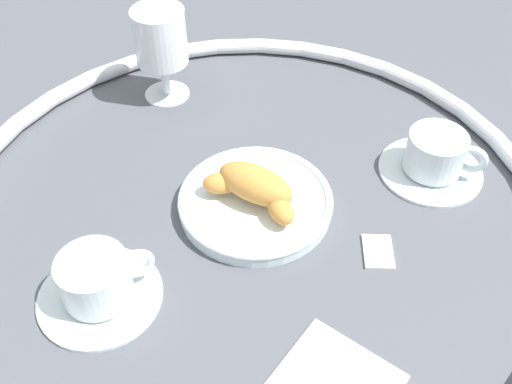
# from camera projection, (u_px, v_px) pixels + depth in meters

# --- Properties ---
(ground_plane) EXTENTS (2.20, 2.20, 0.00)m
(ground_plane) POSITION_uv_depth(u_px,v_px,m) (247.00, 210.00, 0.74)
(ground_plane) COLOR #4C4F56
(table_chrome_rim) EXTENTS (0.75, 0.75, 0.02)m
(table_chrome_rim) POSITION_uv_depth(u_px,v_px,m) (247.00, 203.00, 0.73)
(table_chrome_rim) COLOR silver
(table_chrome_rim) RESTS_ON ground_plane
(pastry_plate) EXTENTS (0.19, 0.19, 0.02)m
(pastry_plate) POSITION_uv_depth(u_px,v_px,m) (256.00, 203.00, 0.73)
(pastry_plate) COLOR silver
(pastry_plate) RESTS_ON ground_plane
(croissant_large) EXTENTS (0.12, 0.11, 0.04)m
(croissant_large) POSITION_uv_depth(u_px,v_px,m) (255.00, 188.00, 0.71)
(croissant_large) COLOR #CC893D
(croissant_large) RESTS_ON pastry_plate
(coffee_cup_near) EXTENTS (0.14, 0.14, 0.06)m
(coffee_cup_near) POSITION_uv_depth(u_px,v_px,m) (97.00, 283.00, 0.63)
(coffee_cup_near) COLOR silver
(coffee_cup_near) RESTS_ON ground_plane
(coffee_cup_far) EXTENTS (0.14, 0.14, 0.06)m
(coffee_cup_far) POSITION_uv_depth(u_px,v_px,m) (435.00, 157.00, 0.77)
(coffee_cup_far) COLOR silver
(coffee_cup_far) RESTS_ON ground_plane
(juice_glass_left) EXTENTS (0.08, 0.08, 0.14)m
(juice_glass_left) POSITION_uv_depth(u_px,v_px,m) (160.00, 39.00, 0.84)
(juice_glass_left) COLOR white
(juice_glass_left) RESTS_ON ground_plane
(sugar_packet) EXTENTS (0.06, 0.05, 0.01)m
(sugar_packet) POSITION_uv_depth(u_px,v_px,m) (378.00, 251.00, 0.69)
(sugar_packet) COLOR white
(sugar_packet) RESTS_ON ground_plane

